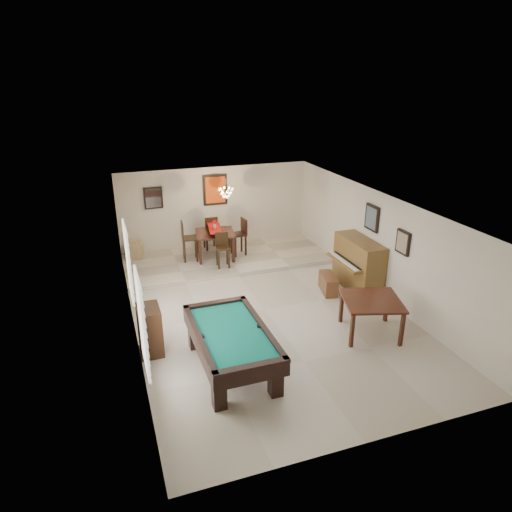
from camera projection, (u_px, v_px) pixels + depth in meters
ground_plane at (264, 310)px, 10.89m from camera, size 6.00×9.00×0.02m
wall_back at (215, 208)px, 14.35m from camera, size 6.00×0.04×2.60m
wall_front at (374, 372)px, 6.46m from camera, size 6.00×0.04×2.60m
wall_left at (130, 277)px, 9.49m from camera, size 0.04×9.00×2.60m
wall_right at (378, 244)px, 11.32m from camera, size 0.04×9.00×2.60m
ceiling at (265, 204)px, 9.92m from camera, size 6.00×9.00×0.04m
dining_step at (227, 259)px, 13.72m from camera, size 6.00×2.50×0.12m
window_left_front at (142, 323)px, 7.54m from camera, size 0.06×1.00×1.70m
window_left_rear at (128, 262)px, 9.99m from camera, size 0.06×1.00×1.70m
pool_table at (232, 351)px, 8.55m from camera, size 1.33×2.44×0.81m
square_table at (370, 316)px, 9.75m from camera, size 1.47×1.47×0.82m
upright_piano at (353, 265)px, 11.67m from camera, size 0.91×1.62×1.35m
piano_bench at (328, 284)px, 11.70m from camera, size 0.50×0.87×0.46m
apothecary_chest at (150, 330)px, 9.07m from camera, size 0.44×0.66×0.99m
dining_table at (215, 243)px, 13.51m from camera, size 1.26×1.26×0.91m
flower_vase at (215, 224)px, 13.29m from camera, size 0.16×0.16×0.26m
dining_chair_south at (223, 250)px, 12.82m from camera, size 0.40×0.40×0.99m
dining_chair_north at (210, 232)px, 14.16m from camera, size 0.41×0.41×1.07m
dining_chair_west at (190, 241)px, 13.25m from camera, size 0.48×0.48×1.19m
dining_chair_east at (238, 237)px, 13.69m from camera, size 0.45×0.45×1.11m
corner_bench at (135, 250)px, 13.63m from camera, size 0.49×0.57×0.44m
chandelier at (226, 189)px, 12.88m from camera, size 0.44×0.44×0.60m
back_painting at (215, 190)px, 14.10m from camera, size 0.75×0.06×0.95m
back_mirror at (153, 198)px, 13.56m from camera, size 0.55×0.06×0.65m
right_picture_upper at (372, 218)px, 11.35m from camera, size 0.06×0.55×0.65m
right_picture_lower at (403, 242)px, 10.28m from camera, size 0.06×0.45×0.55m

